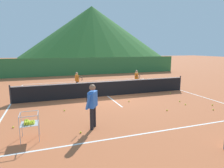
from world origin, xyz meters
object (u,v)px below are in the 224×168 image
tennis_net (107,88)px  tennis_ball_5 (212,105)px  tennis_ball_1 (185,104)px  tennis_ball_4 (213,110)px  tennis_ball_8 (180,101)px  tennis_ball_3 (13,127)px  tennis_ball_9 (167,110)px  student_0 (77,79)px  tennis_ball_7 (170,93)px  tennis_ball_6 (129,101)px  ball_cart (29,123)px  tennis_ball_2 (64,110)px  tennis_ball_0 (81,132)px  student_1 (137,77)px  instructor (92,102)px

tennis_net → tennis_ball_5: size_ratio=164.72×
tennis_ball_1 → tennis_ball_4: same height
tennis_ball_4 → tennis_ball_8: size_ratio=1.00×
tennis_ball_3 → tennis_ball_9: size_ratio=1.00×
student_0 → tennis_ball_4: student_0 is taller
tennis_ball_3 → tennis_ball_7: same height
tennis_ball_1 → tennis_ball_8: same height
tennis_net → tennis_ball_6: tennis_net is taller
ball_cart → tennis_ball_4: (8.32, 0.41, -0.56)m
tennis_ball_2 → tennis_ball_7: 7.28m
tennis_ball_0 → tennis_ball_8: 6.49m
ball_cart → tennis_ball_0: (1.68, -0.08, -0.56)m
tennis_net → tennis_ball_3: bearing=-143.6°
student_1 → tennis_ball_6: (-2.30, -3.75, -0.77)m
student_0 → tennis_ball_4: size_ratio=19.28×
student_0 → tennis_ball_0: student_0 is taller
ball_cart → tennis_ball_6: bearing=32.2°
tennis_ball_6 → tennis_ball_8: (2.74, -0.95, 0.00)m
student_0 → tennis_ball_3: size_ratio=19.28×
tennis_ball_2 → tennis_ball_3: bearing=-144.6°
tennis_net → student_0: 2.97m
tennis_ball_2 → tennis_ball_8: (6.38, -0.46, 0.00)m
tennis_ball_2 → tennis_ball_6: (3.64, 0.48, 0.00)m
student_0 → tennis_ball_5: student_0 is taller
tennis_ball_5 → tennis_net: bearing=140.6°
tennis_ball_5 → tennis_ball_3: bearing=179.0°
instructor → tennis_ball_1: (5.42, 1.37, -0.98)m
tennis_ball_1 → student_0: bearing=130.2°
tennis_ball_2 → tennis_ball_3: (-2.05, -1.45, 0.00)m
tennis_net → instructor: instructor is taller
ball_cart → tennis_ball_2: (1.36, 2.67, -0.56)m
ball_cart → tennis_ball_9: size_ratio=13.22×
student_0 → student_1: 4.59m
tennis_ball_3 → tennis_ball_5: bearing=-1.0°
tennis_net → tennis_ball_3: tennis_net is taller
tennis_ball_6 → tennis_ball_4: bearing=-39.6°
tennis_net → tennis_ball_8: 4.41m
tennis_ball_8 → tennis_ball_7: bearing=68.8°
tennis_ball_4 → tennis_ball_5: size_ratio=1.00×
student_1 → tennis_ball_2: (-5.94, -4.23, -0.77)m
tennis_ball_9 → tennis_ball_0: bearing=-165.4°
tennis_ball_5 → tennis_ball_7: 3.12m
tennis_ball_1 → tennis_ball_2: bearing=170.3°
tennis_ball_2 → tennis_ball_8: bearing=-4.2°
tennis_ball_2 → tennis_ball_3: 2.51m
student_1 → tennis_ball_7: size_ratio=19.64×
tennis_net → student_0: size_ratio=8.54×
tennis_ball_3 → tennis_ball_5: 9.61m
student_0 → tennis_ball_5: bearing=-45.8°
ball_cart → tennis_ball_4: size_ratio=13.22×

